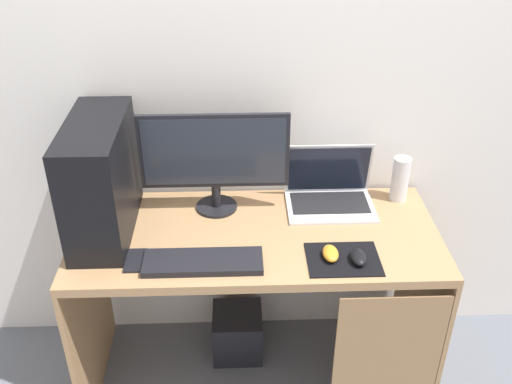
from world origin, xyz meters
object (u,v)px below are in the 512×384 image
object	(u,v)px
monitor	(215,158)
mouse_left	(331,253)
pc_tower	(101,179)
laptop	(330,193)
subwoofer	(238,332)
cell_phone	(136,260)
mouse_right	(358,257)
keyboard	(203,262)
speaker	(400,179)

from	to	relation	value
monitor	mouse_left	size ratio (longest dim) A/B	6.00
pc_tower	laptop	xyz separation A→B (m)	(0.88, 0.15, -0.17)
subwoofer	cell_phone	bearing A→B (deg)	-139.13
mouse_right	keyboard	bearing A→B (deg)	179.48
pc_tower	subwoofer	size ratio (longest dim) A/B	2.24
keyboard	subwoofer	distance (m)	0.76
pc_tower	monitor	world-z (taller)	pc_tower
keyboard	monitor	bearing A→B (deg)	83.74
pc_tower	monitor	size ratio (longest dim) A/B	0.87
pc_tower	subwoofer	world-z (taller)	pc_tower
monitor	speaker	size ratio (longest dim) A/B	3.03
speaker	monitor	bearing A→B (deg)	-176.18
speaker	pc_tower	bearing A→B (deg)	-171.63
pc_tower	keyboard	bearing A→B (deg)	-32.59
speaker	cell_phone	size ratio (longest dim) A/B	1.46
mouse_left	speaker	bearing A→B (deg)	49.12
pc_tower	mouse_right	xyz separation A→B (m)	(0.92, -0.24, -0.20)
laptop	speaker	world-z (taller)	laptop
speaker	mouse_right	distance (m)	0.49
mouse_right	cell_phone	distance (m)	0.79
mouse_left	mouse_right	xyz separation A→B (m)	(0.09, -0.02, 0.00)
monitor	mouse_left	xyz separation A→B (m)	(0.41, -0.34, -0.21)
mouse_left	cell_phone	bearing A→B (deg)	179.49
monitor	keyboard	size ratio (longest dim) A/B	1.37
mouse_left	mouse_right	world-z (taller)	same
pc_tower	speaker	distance (m)	1.18
laptop	cell_phone	world-z (taller)	laptop
keyboard	mouse_right	bearing A→B (deg)	-0.52
pc_tower	keyboard	xyz separation A→B (m)	(0.37, -0.24, -0.21)
mouse_left	cell_phone	xyz separation A→B (m)	(-0.69, 0.01, -0.02)
mouse_left	subwoofer	distance (m)	0.82
keyboard	laptop	bearing A→B (deg)	37.68
monitor	speaker	bearing A→B (deg)	3.82
pc_tower	laptop	distance (m)	0.90
mouse_left	mouse_right	bearing A→B (deg)	-14.74
speaker	mouse_left	xyz separation A→B (m)	(-0.34, -0.39, -0.07)
monitor	mouse_right	bearing A→B (deg)	-35.78
mouse_right	subwoofer	world-z (taller)	mouse_right
monitor	subwoofer	world-z (taller)	monitor
laptop	mouse_left	xyz separation A→B (m)	(-0.05, -0.37, -0.03)
speaker	keyboard	distance (m)	0.90
monitor	keyboard	distance (m)	0.43
mouse_left	laptop	bearing A→B (deg)	82.52
laptop	speaker	size ratio (longest dim) A/B	1.85
speaker	subwoofer	world-z (taller)	speaker
monitor	cell_phone	distance (m)	0.49
pc_tower	cell_phone	world-z (taller)	pc_tower
laptop	subwoofer	bearing A→B (deg)	-171.98
monitor	laptop	distance (m)	0.50
monitor	pc_tower	bearing A→B (deg)	-163.69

